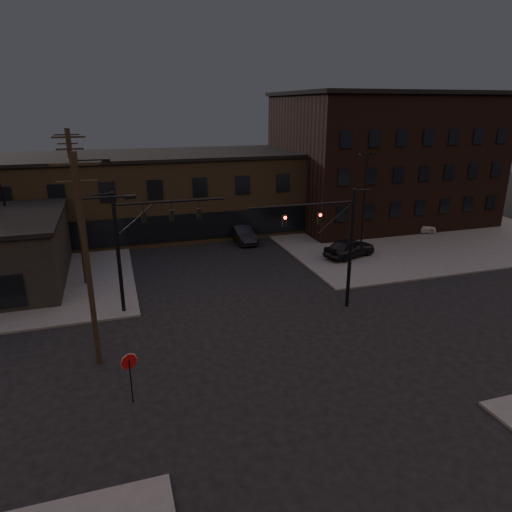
{
  "coord_description": "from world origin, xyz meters",
  "views": [
    {
      "loc": [
        -8.0,
        -20.68,
        12.98
      ],
      "look_at": [
        0.68,
        6.59,
        3.5
      ],
      "focal_mm": 32.0,
      "sensor_mm": 36.0,
      "label": 1
    }
  ],
  "objects_px": {
    "stop_sign": "(130,367)",
    "parked_car_lot_a": "(350,248)",
    "traffic_signal_near": "(335,238)",
    "car_crossing": "(242,234)",
    "traffic_signal_far": "(138,238)",
    "parked_car_lot_b": "(417,227)"
  },
  "relations": [
    {
      "from": "stop_sign",
      "to": "parked_car_lot_a",
      "type": "xyz_separation_m",
      "value": [
        19.59,
        15.51,
        -0.84
      ]
    },
    {
      "from": "traffic_signal_near",
      "to": "car_crossing",
      "type": "height_order",
      "value": "traffic_signal_near"
    },
    {
      "from": "traffic_signal_near",
      "to": "stop_sign",
      "type": "xyz_separation_m",
      "value": [
        -13.36,
        -6.49,
        -3.09
      ]
    },
    {
      "from": "traffic_signal_far",
      "to": "parked_car_lot_b",
      "type": "distance_m",
      "value": 31.42
    },
    {
      "from": "traffic_signal_far",
      "to": "parked_car_lot_b",
      "type": "height_order",
      "value": "traffic_signal_far"
    },
    {
      "from": "traffic_signal_near",
      "to": "traffic_signal_far",
      "type": "height_order",
      "value": "same"
    },
    {
      "from": "traffic_signal_far",
      "to": "parked_car_lot_a",
      "type": "relative_size",
      "value": 1.59
    },
    {
      "from": "traffic_signal_near",
      "to": "car_crossing",
      "type": "bearing_deg",
      "value": 94.77
    },
    {
      "from": "stop_sign",
      "to": "parked_car_lot_a",
      "type": "height_order",
      "value": "stop_sign"
    },
    {
      "from": "stop_sign",
      "to": "parked_car_lot_b",
      "type": "height_order",
      "value": "stop_sign"
    },
    {
      "from": "traffic_signal_far",
      "to": "stop_sign",
      "type": "height_order",
      "value": "traffic_signal_far"
    },
    {
      "from": "traffic_signal_far",
      "to": "car_crossing",
      "type": "distance_m",
      "value": 17.61
    },
    {
      "from": "traffic_signal_far",
      "to": "stop_sign",
      "type": "relative_size",
      "value": 3.23
    },
    {
      "from": "parked_car_lot_a",
      "to": "traffic_signal_far",
      "type": "bearing_deg",
      "value": 88.38
    },
    {
      "from": "car_crossing",
      "to": "traffic_signal_near",
      "type": "bearing_deg",
      "value": -87.9
    },
    {
      "from": "traffic_signal_near",
      "to": "traffic_signal_far",
      "type": "xyz_separation_m",
      "value": [
        -12.07,
        3.5,
        0.08
      ]
    },
    {
      "from": "traffic_signal_far",
      "to": "parked_car_lot_b",
      "type": "xyz_separation_m",
      "value": [
        29.2,
        10.79,
        -4.28
      ]
    },
    {
      "from": "traffic_signal_far",
      "to": "car_crossing",
      "type": "bearing_deg",
      "value": 51.41
    },
    {
      "from": "stop_sign",
      "to": "parked_car_lot_b",
      "type": "distance_m",
      "value": 36.9
    },
    {
      "from": "traffic_signal_far",
      "to": "parked_car_lot_a",
      "type": "bearing_deg",
      "value": 16.79
    },
    {
      "from": "traffic_signal_far",
      "to": "parked_car_lot_a",
      "type": "height_order",
      "value": "traffic_signal_far"
    },
    {
      "from": "parked_car_lot_b",
      "to": "car_crossing",
      "type": "relative_size",
      "value": 0.8
    }
  ]
}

